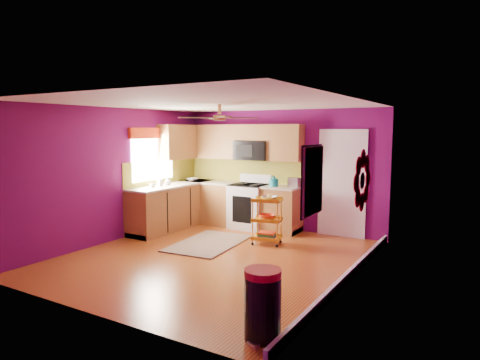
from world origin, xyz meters
The scene contains 18 objects.
ground centered at (0.00, 0.00, 0.00)m, with size 5.00×5.00×0.00m, color brown.
room_envelope centered at (0.03, 0.00, 1.63)m, with size 4.54×5.04×2.52m.
lower_cabinets centered at (-1.35, 1.82, 0.43)m, with size 2.81×2.31×0.94m.
electric_range centered at (-0.55, 2.17, 0.48)m, with size 0.76×0.66×1.13m.
upper_cabinetry centered at (-1.24, 2.17, 1.80)m, with size 2.80×2.30×1.26m.
left_window centered at (-2.22, 1.05, 1.74)m, with size 0.08×1.35×1.08m.
panel_door centered at (1.35, 2.47, 1.02)m, with size 0.95×0.11×2.15m.
right_wall_art centered at (2.23, -0.34, 1.44)m, with size 0.04×2.74×1.04m.
ceiling_fan centered at (0.00, 0.20, 2.29)m, with size 1.01×1.01×0.26m.
shag_rug centered at (-0.56, 0.66, 0.01)m, with size 1.04×1.69×0.02m, color black.
rolling_cart centered at (0.37, 1.20, 0.48)m, with size 0.58×0.48×0.93m.
trash_can centered at (1.96, -2.02, 0.36)m, with size 0.48×0.48×0.71m.
teal_kettle centered at (0.04, 2.12, 1.02)m, with size 0.18×0.18×0.21m.
toaster centered at (0.40, 2.32, 1.03)m, with size 0.22×0.15×0.18m, color beige.
soap_bottle_a centered at (-2.01, 1.00, 1.04)m, with size 0.09×0.09×0.20m, color #EA3F72.
soap_bottle_b centered at (-1.97, 1.20, 1.02)m, with size 0.13×0.13×0.17m, color white.
counter_dish centered at (-2.00, 2.09, 0.97)m, with size 0.24×0.24×0.06m, color white.
counter_cup centered at (-1.98, 0.75, 0.98)m, with size 0.11×0.11×0.09m, color white.
Camera 1 is at (3.86, -5.64, 2.08)m, focal length 32.00 mm.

